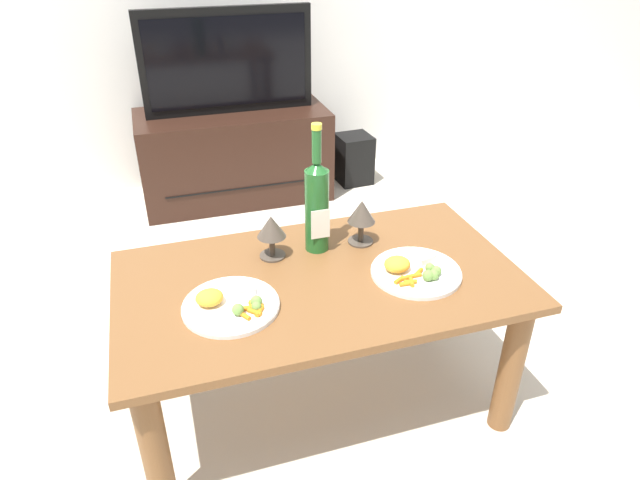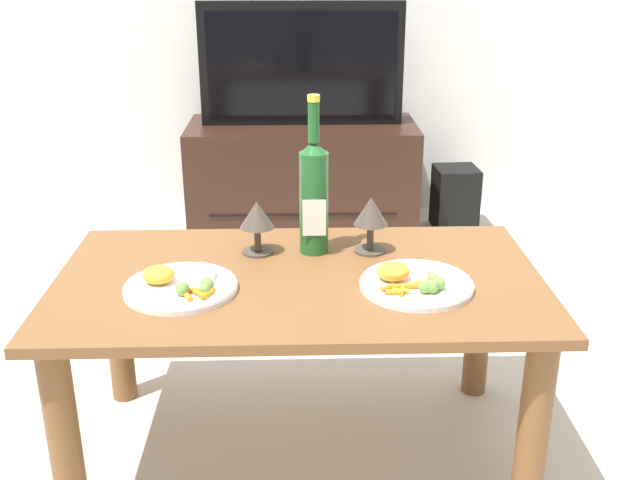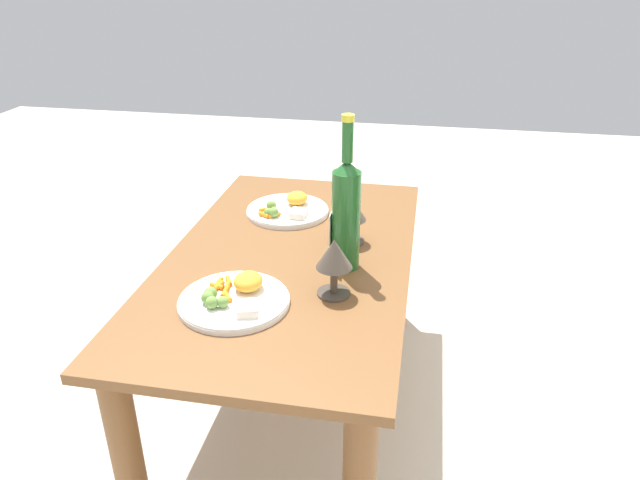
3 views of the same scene
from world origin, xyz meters
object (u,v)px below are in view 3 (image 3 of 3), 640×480
Objects in this scene: wine_bottle at (346,211)px; goblet_right at (334,257)px; dining_table at (291,284)px; dinner_plate_left at (288,209)px; dinner_plate_right at (235,298)px; goblet_left at (351,211)px.

wine_bottle reaches higher than goblet_right.
dinner_plate_left is at bearing -165.46° from dining_table.
dinner_plate_right is (0.08, -0.22, -0.09)m from goblet_right.
goblet_right is at bearing 0.00° from goblet_left.
wine_bottle is at bearing 36.22° from dinner_plate_left.
goblet_left is at bearing 124.56° from dining_table.
wine_bottle reaches higher than dinner_plate_left.
dinner_plate_right is (0.53, -0.00, 0.00)m from dinner_plate_left.
wine_bottle is 2.92× the size of goblet_left.
wine_bottle is 0.15m from goblet_right.
goblet_left is at bearing -177.70° from wine_bottle.
goblet_left reaches higher than dinner_plate_left.
goblet_right reaches higher than dinner_plate_right.
goblet_right is at bearing 39.58° from dining_table.
goblet_right is (0.14, -0.01, -0.06)m from wine_bottle.
dining_table is 4.46× the size of dinner_plate_left.
dining_table is 0.26m from goblet_left.
wine_bottle is 2.75× the size of goblet_right.
goblet_right reaches higher than goblet_left.
goblet_left is 0.29m from dinner_plate_left.
dinner_plate_left is (-0.45, -0.22, -0.09)m from goblet_right.
goblet_right is 0.57× the size of dinner_plate_left.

